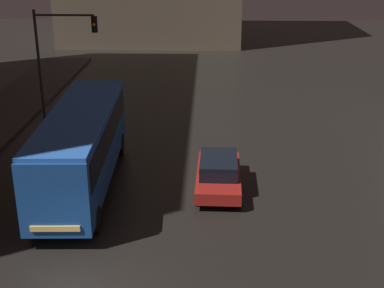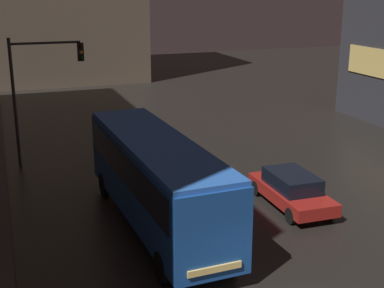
# 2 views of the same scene
# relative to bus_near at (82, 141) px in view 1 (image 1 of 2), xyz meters

# --- Properties ---
(bus_near) EXTENTS (2.84, 10.59, 3.42)m
(bus_near) POSITION_rel_bus_near_xyz_m (0.00, 0.00, 0.00)
(bus_near) COLOR #194793
(bus_near) RESTS_ON ground
(car_taxi) EXTENTS (1.97, 4.51, 1.42)m
(car_taxi) POSITION_rel_bus_near_xyz_m (5.75, 0.00, -1.37)
(car_taxi) COLOR maroon
(car_taxi) RESTS_ON ground
(traffic_light_main) EXTENTS (3.58, 0.35, 6.37)m
(traffic_light_main) POSITION_rel_bus_near_xyz_m (-3.27, 9.29, 2.22)
(traffic_light_main) COLOR #2D2D2D
(traffic_light_main) RESTS_ON ground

